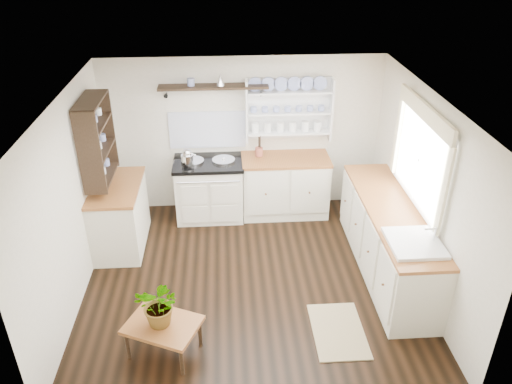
{
  "coord_description": "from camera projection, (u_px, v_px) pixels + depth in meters",
  "views": [
    {
      "loc": [
        -0.27,
        -4.88,
        3.93
      ],
      "look_at": [
        0.08,
        0.25,
        1.1
      ],
      "focal_mm": 35.0,
      "sensor_mm": 36.0,
      "label": 1
    }
  ],
  "objects": [
    {
      "name": "wall_right",
      "position": [
        424.0,
        193.0,
        5.74
      ],
      "size": [
        0.02,
        3.8,
        2.3
      ],
      "primitive_type": "cube",
      "color": "beige",
      "rests_on": "ground"
    },
    {
      "name": "high_shelf",
      "position": [
        213.0,
        87.0,
        6.79
      ],
      "size": [
        1.5,
        0.29,
        0.16
      ],
      "color": "black",
      "rests_on": "wall_back"
    },
    {
      "name": "left_shelving",
      "position": [
        96.0,
        139.0,
        6.11
      ],
      "size": [
        0.28,
        0.8,
        1.05
      ],
      "primitive_type": "cube",
      "color": "black",
      "rests_on": "wall_left"
    },
    {
      "name": "aga_cooker",
      "position": [
        210.0,
        189.0,
        7.3
      ],
      "size": [
        1.0,
        0.69,
        0.92
      ],
      "color": "silver",
      "rests_on": "floor"
    },
    {
      "name": "belfast_sink",
      "position": [
        413.0,
        252.0,
        5.33
      ],
      "size": [
        0.55,
        0.6,
        0.45
      ],
      "color": "white",
      "rests_on": "right_cabinets"
    },
    {
      "name": "floor_rug",
      "position": [
        338.0,
        331.0,
        5.4
      ],
      "size": [
        0.55,
        0.85,
        0.02
      ],
      "primitive_type": "cube",
      "rotation": [
        0.0,
        0.0,
        -0.0
      ],
      "color": "olive",
      "rests_on": "floor"
    },
    {
      "name": "back_cabinets",
      "position": [
        285.0,
        185.0,
        7.39
      ],
      "size": [
        1.27,
        0.63,
        0.9
      ],
      "color": "beige",
      "rests_on": "floor"
    },
    {
      "name": "center_table",
      "position": [
        163.0,
        327.0,
        4.99
      ],
      "size": [
        0.85,
        0.75,
        0.38
      ],
      "rotation": [
        0.0,
        0.0,
        -0.42
      ],
      "color": "brown",
      "rests_on": "floor"
    },
    {
      "name": "potted_plant",
      "position": [
        160.0,
        305.0,
        4.85
      ],
      "size": [
        0.56,
        0.54,
        0.49
      ],
      "primitive_type": "imported",
      "rotation": [
        0.0,
        0.0,
        -0.47
      ],
      "color": "#3F7233",
      "rests_on": "center_table"
    },
    {
      "name": "floor",
      "position": [
        251.0,
        280.0,
        6.18
      ],
      "size": [
        4.0,
        3.8,
        0.01
      ],
      "primitive_type": "cube",
      "color": "black",
      "rests_on": "ground"
    },
    {
      "name": "wall_left",
      "position": [
        70.0,
        205.0,
        5.51
      ],
      "size": [
        0.02,
        3.8,
        2.3
      ],
      "primitive_type": "cube",
      "color": "beige",
      "rests_on": "ground"
    },
    {
      "name": "right_cabinets",
      "position": [
        388.0,
        239.0,
        6.15
      ],
      "size": [
        0.62,
        2.43,
        0.9
      ],
      "color": "beige",
      "rests_on": "floor"
    },
    {
      "name": "plate_rack",
      "position": [
        288.0,
        108.0,
        7.1
      ],
      "size": [
        1.2,
        0.22,
        0.9
      ],
      "color": "white",
      "rests_on": "wall_back"
    },
    {
      "name": "ceiling",
      "position": [
        250.0,
        101.0,
        5.07
      ],
      "size": [
        4.0,
        3.8,
        0.01
      ],
      "primitive_type": "cube",
      "color": "white",
      "rests_on": "wall_back"
    },
    {
      "name": "utensil_crock",
      "position": [
        259.0,
        152.0,
        7.19
      ],
      "size": [
        0.11,
        0.11,
        0.13
      ],
      "primitive_type": "cylinder",
      "color": "#9F4D3A",
      "rests_on": "back_cabinets"
    },
    {
      "name": "left_cabinets",
      "position": [
        120.0,
        215.0,
        6.64
      ],
      "size": [
        0.62,
        1.13,
        0.9
      ],
      "color": "beige",
      "rests_on": "floor"
    },
    {
      "name": "kettle",
      "position": [
        187.0,
        157.0,
        6.9
      ],
      "size": [
        0.17,
        0.17,
        0.21
      ],
      "primitive_type": null,
      "color": "silver",
      "rests_on": "aga_cooker"
    },
    {
      "name": "window",
      "position": [
        420.0,
        155.0,
        5.67
      ],
      "size": [
        0.08,
        1.55,
        1.22
      ],
      "color": "white",
      "rests_on": "wall_right"
    },
    {
      "name": "wall_back",
      "position": [
        243.0,
        135.0,
        7.29
      ],
      "size": [
        4.0,
        0.02,
        2.3
      ],
      "primitive_type": "cube",
      "color": "beige",
      "rests_on": "ground"
    }
  ]
}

